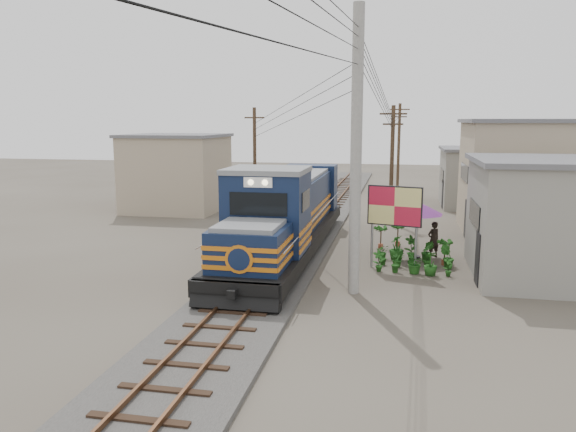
% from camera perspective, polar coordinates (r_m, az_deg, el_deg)
% --- Properties ---
extents(ground, '(120.00, 120.00, 0.00)m').
position_cam_1_polar(ground, '(21.57, -2.61, -6.83)').
color(ground, '#473F35').
rests_on(ground, ground).
extents(ballast, '(3.60, 70.00, 0.16)m').
position_cam_1_polar(ballast, '(31.07, 1.84, -1.53)').
color(ballast, '#595651').
rests_on(ballast, ground).
extents(track, '(1.15, 70.00, 0.12)m').
position_cam_1_polar(track, '(31.04, 1.84, -1.20)').
color(track, '#51331E').
rests_on(track, ground).
extents(locomotive, '(3.12, 16.97, 4.21)m').
position_cam_1_polar(locomotive, '(25.66, -0.10, 0.02)').
color(locomotive, black).
rests_on(locomotive, ground).
extents(utility_pole_main, '(0.40, 0.40, 10.00)m').
position_cam_1_polar(utility_pole_main, '(19.65, 6.93, 6.32)').
color(utility_pole_main, '#9E9B93').
rests_on(utility_pole_main, ground).
extents(wooden_pole_mid, '(1.60, 0.24, 7.00)m').
position_cam_1_polar(wooden_pole_mid, '(34.15, 10.51, 5.43)').
color(wooden_pole_mid, '#4C3826').
rests_on(wooden_pole_mid, ground).
extents(wooden_pole_far, '(1.60, 0.24, 7.50)m').
position_cam_1_polar(wooden_pole_far, '(48.11, 11.18, 6.92)').
color(wooden_pole_far, '#4C3826').
rests_on(wooden_pole_far, ground).
extents(wooden_pole_left, '(1.60, 0.24, 7.00)m').
position_cam_1_polar(wooden_pole_left, '(39.43, -3.40, 6.13)').
color(wooden_pole_left, '#4C3826').
rests_on(wooden_pole_left, ground).
extents(power_lines, '(9.65, 19.00, 3.30)m').
position_cam_1_polar(power_lines, '(29.05, 1.13, 12.53)').
color(power_lines, black).
rests_on(power_lines, ground).
extents(shophouse_front, '(7.35, 6.30, 4.70)m').
position_cam_1_polar(shophouse_front, '(24.24, 26.69, -0.30)').
color(shophouse_front, gray).
rests_on(shophouse_front, ground).
extents(shophouse_mid, '(8.40, 7.35, 6.20)m').
position_cam_1_polar(shophouse_mid, '(33.05, 24.43, 3.59)').
color(shophouse_mid, tan).
rests_on(shophouse_mid, ground).
extents(shophouse_back, '(6.30, 6.30, 4.20)m').
position_cam_1_polar(shophouse_back, '(42.67, 19.41, 3.76)').
color(shophouse_back, gray).
rests_on(shophouse_back, ground).
extents(shophouse_left, '(6.30, 6.30, 5.20)m').
position_cam_1_polar(shophouse_left, '(39.23, -11.24, 4.38)').
color(shophouse_left, tan).
rests_on(shophouse_left, ground).
extents(billboard, '(2.22, 0.69, 3.50)m').
position_cam_1_polar(billboard, '(23.34, 10.77, 0.78)').
color(billboard, '#99999E').
rests_on(billboard, ground).
extents(market_umbrella, '(2.88, 2.88, 2.61)m').
position_cam_1_polar(market_umbrella, '(25.52, 12.97, 0.80)').
color(market_umbrella, black).
rests_on(market_umbrella, ground).
extents(vendor, '(0.72, 0.66, 1.64)m').
position_cam_1_polar(vendor, '(26.16, 14.56, -2.33)').
color(vendor, black).
rests_on(vendor, ground).
extents(plant_nursery, '(3.36, 3.11, 1.13)m').
position_cam_1_polar(plant_nursery, '(24.34, 12.49, -4.01)').
color(plant_nursery, '#1E5518').
rests_on(plant_nursery, ground).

